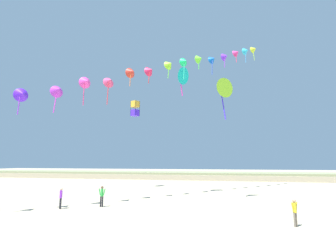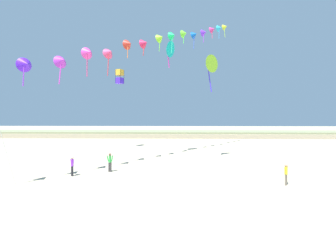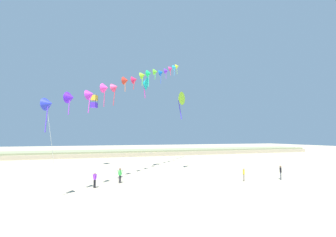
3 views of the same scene
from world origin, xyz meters
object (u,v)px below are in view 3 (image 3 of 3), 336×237
(person_mid_center, at_px, (120,174))
(large_kite_high_solo, at_px, (94,101))
(person_far_left, at_px, (244,173))
(person_near_left, at_px, (281,172))
(large_kite_low_lead, at_px, (180,99))
(person_near_right, at_px, (95,179))
(large_kite_mid_trail, at_px, (145,83))

(person_mid_center, relative_size, large_kite_high_solo, 0.75)
(person_mid_center, xyz_separation_m, person_far_left, (14.25, -3.65, -0.08))
(person_far_left, bearing_deg, person_mid_center, 165.64)
(person_near_left, xyz_separation_m, large_kite_low_lead, (-9.01, 11.07, 10.46))
(person_near_left, bearing_deg, person_mid_center, 167.24)
(person_near_left, distance_m, person_near_right, 22.16)
(person_near_left, relative_size, large_kite_low_lead, 0.39)
(large_kite_low_lead, bearing_deg, person_near_left, -50.84)
(person_mid_center, relative_size, large_kite_low_lead, 0.38)
(person_near_right, height_order, large_kite_mid_trail, large_kite_mid_trail)
(person_near_right, xyz_separation_m, large_kite_low_lead, (12.97, 8.34, 10.50))
(person_mid_center, relative_size, large_kite_mid_trail, 0.46)
(person_near_left, relative_size, person_far_left, 1.10)
(person_far_left, xyz_separation_m, large_kite_low_lead, (-4.07, 10.37, 10.55))
(person_mid_center, relative_size, person_far_left, 1.09)
(person_near_left, distance_m, person_mid_center, 19.68)
(large_kite_mid_trail, bearing_deg, person_mid_center, -116.65)
(large_kite_high_solo, bearing_deg, person_near_right, -89.33)
(person_mid_center, xyz_separation_m, large_kite_low_lead, (10.18, 6.72, 10.47))
(person_near_left, height_order, person_far_left, person_near_left)
(person_near_left, relative_size, person_mid_center, 1.01)
(large_kite_mid_trail, relative_size, large_kite_high_solo, 1.63)
(person_mid_center, bearing_deg, large_kite_high_solo, 100.92)
(large_kite_low_lead, bearing_deg, large_kite_mid_trail, 146.52)
(person_far_left, bearing_deg, large_kite_low_lead, 111.45)
(person_near_right, bearing_deg, person_near_left, -7.07)
(person_near_left, xyz_separation_m, person_near_right, (-21.99, 2.73, -0.04))
(person_mid_center, bearing_deg, large_kite_mid_trail, 63.35)
(large_kite_high_solo, bearing_deg, person_mid_center, -79.08)
(large_kite_mid_trail, bearing_deg, person_far_left, -56.26)
(person_far_left, height_order, large_kite_high_solo, large_kite_high_solo)
(person_mid_center, height_order, large_kite_mid_trail, large_kite_mid_trail)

